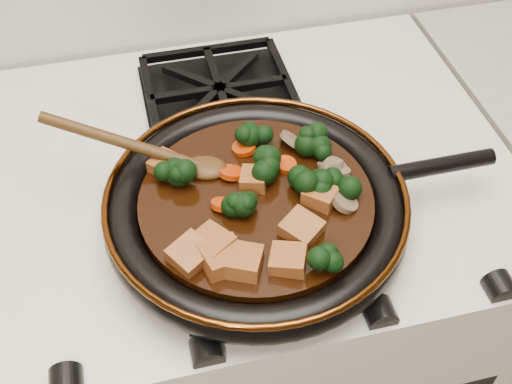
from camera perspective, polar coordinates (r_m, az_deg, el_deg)
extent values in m
cube|color=silver|center=(1.26, -1.04, -12.07)|extent=(0.76, 0.60, 0.90)
cylinder|color=black|center=(0.80, 0.00, -1.80)|extent=(0.35, 0.35, 0.01)
torus|color=black|center=(0.79, 0.00, -1.38)|extent=(0.37, 0.37, 0.04)
torus|color=#4F250B|center=(0.77, 0.00, -0.35)|extent=(0.37, 0.37, 0.01)
cylinder|color=black|center=(0.85, 16.16, 2.29)|extent=(0.14, 0.02, 0.02)
cylinder|color=black|center=(0.78, 0.00, -1.04)|extent=(0.29, 0.29, 0.02)
cube|color=brown|center=(0.71, 2.90, -6.08)|extent=(0.05, 0.05, 0.03)
cube|color=brown|center=(0.70, -1.18, -6.24)|extent=(0.05, 0.06, 0.03)
cube|color=brown|center=(0.72, -3.92, -4.70)|extent=(0.06, 0.06, 0.03)
cube|color=brown|center=(0.71, -5.87, -5.59)|extent=(0.06, 0.06, 0.03)
cube|color=brown|center=(0.71, -3.00, -5.85)|extent=(0.06, 0.05, 0.03)
cube|color=brown|center=(0.77, 5.73, -0.41)|extent=(0.05, 0.05, 0.02)
cube|color=brown|center=(0.81, -7.93, 2.35)|extent=(0.05, 0.05, 0.02)
cube|color=brown|center=(0.79, -0.20, 1.15)|extent=(0.04, 0.05, 0.02)
cube|color=brown|center=(0.74, 4.06, -3.29)|extent=(0.06, 0.06, 0.03)
cylinder|color=#AA2B04|center=(0.81, 2.68, 2.45)|extent=(0.03, 0.03, 0.01)
cylinder|color=#AA2B04|center=(0.76, -3.01, -1.12)|extent=(0.03, 0.03, 0.02)
cylinder|color=#AA2B04|center=(0.83, -1.06, 3.99)|extent=(0.03, 0.03, 0.01)
cylinder|color=#AA2B04|center=(0.71, 2.39, -5.66)|extent=(0.03, 0.03, 0.02)
cylinder|color=#AA2B04|center=(0.80, -2.24, 1.74)|extent=(0.03, 0.03, 0.02)
cylinder|color=#AA2B04|center=(0.79, -0.08, 1.10)|extent=(0.03, 0.03, 0.01)
cylinder|color=brown|center=(0.81, 6.63, 2.43)|extent=(0.03, 0.03, 0.02)
cylinder|color=brown|center=(0.80, 7.05, 1.88)|extent=(0.05, 0.05, 0.03)
cylinder|color=brown|center=(0.80, 7.09, 1.82)|extent=(0.05, 0.05, 0.02)
cylinder|color=brown|center=(0.77, 7.88, -0.82)|extent=(0.04, 0.04, 0.02)
cylinder|color=brown|center=(0.84, 3.32, 4.58)|extent=(0.04, 0.05, 0.03)
ellipsoid|color=#3F250D|center=(0.81, -4.52, 2.16)|extent=(0.07, 0.06, 0.02)
cylinder|color=#3F250D|center=(0.81, -11.65, 4.32)|extent=(0.02, 0.02, 0.21)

